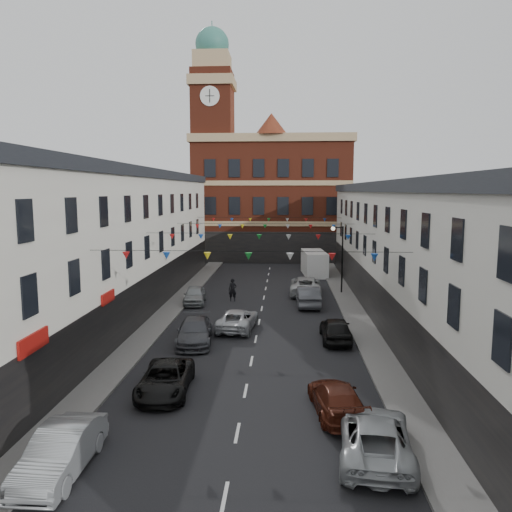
% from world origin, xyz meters
% --- Properties ---
extents(ground, '(160.00, 160.00, 0.00)m').
position_xyz_m(ground, '(0.00, 0.00, 0.00)').
color(ground, black).
rests_on(ground, ground).
extents(pavement_left, '(1.80, 64.00, 0.15)m').
position_xyz_m(pavement_left, '(-6.90, 2.00, 0.07)').
color(pavement_left, '#605E5B').
rests_on(pavement_left, ground).
extents(pavement_right, '(1.80, 64.00, 0.15)m').
position_xyz_m(pavement_right, '(6.90, 2.00, 0.07)').
color(pavement_right, '#605E5B').
rests_on(pavement_right, ground).
extents(terrace_left, '(8.40, 56.00, 10.70)m').
position_xyz_m(terrace_left, '(-11.78, 1.00, 5.35)').
color(terrace_left, silver).
rests_on(terrace_left, ground).
extents(terrace_right, '(8.40, 56.00, 9.70)m').
position_xyz_m(terrace_right, '(11.78, 1.00, 4.85)').
color(terrace_right, '#BAB8AE').
rests_on(terrace_right, ground).
extents(civic_building, '(20.60, 13.30, 18.50)m').
position_xyz_m(civic_building, '(0.00, 37.95, 8.14)').
color(civic_building, maroon).
rests_on(civic_building, ground).
extents(clock_tower, '(5.60, 5.60, 30.00)m').
position_xyz_m(clock_tower, '(-7.50, 35.00, 14.93)').
color(clock_tower, maroon).
rests_on(clock_tower, ground).
extents(distant_hill, '(40.00, 14.00, 10.00)m').
position_xyz_m(distant_hill, '(-4.00, 62.00, 5.00)').
color(distant_hill, '#2E4822').
rests_on(distant_hill, ground).
extents(street_lamp, '(1.10, 0.36, 6.00)m').
position_xyz_m(street_lamp, '(6.55, 14.00, 3.90)').
color(street_lamp, black).
rests_on(street_lamp, ground).
extents(car_left_b, '(1.58, 4.51, 1.48)m').
position_xyz_m(car_left_b, '(-5.44, -15.01, 0.74)').
color(car_left_b, '#A7ABAF').
rests_on(car_left_b, ground).
extents(car_left_c, '(2.40, 4.81, 1.31)m').
position_xyz_m(car_left_c, '(-3.60, -8.45, 0.65)').
color(car_left_c, black).
rests_on(car_left_c, ground).
extents(car_left_d, '(2.53, 5.15, 1.44)m').
position_xyz_m(car_left_d, '(-3.61, -1.00, 0.72)').
color(car_left_d, '#44454C').
rests_on(car_left_d, ground).
extents(car_left_e, '(2.06, 4.28, 1.41)m').
position_xyz_m(car_left_e, '(-5.50, 9.44, 0.71)').
color(car_left_e, '#969A9E').
rests_on(car_left_e, ground).
extents(car_right_b, '(2.95, 5.41, 1.44)m').
position_xyz_m(car_right_b, '(4.88, -13.37, 0.72)').
color(car_right_b, '#9B9FA2').
rests_on(car_right_b, ground).
extents(car_right_c, '(2.38, 4.75, 1.33)m').
position_xyz_m(car_right_c, '(3.91, -10.16, 0.66)').
color(car_right_c, '#4C1B0F').
rests_on(car_right_c, ground).
extents(car_right_d, '(1.77, 4.36, 1.48)m').
position_xyz_m(car_right_d, '(4.88, -0.11, 0.74)').
color(car_right_d, black).
rests_on(car_right_d, ground).
extents(car_right_e, '(1.87, 4.93, 1.61)m').
position_xyz_m(car_right_e, '(3.60, 9.09, 0.80)').
color(car_right_e, '#4C4E54').
rests_on(car_right_e, ground).
extents(car_right_f, '(2.87, 5.84, 1.59)m').
position_xyz_m(car_right_f, '(3.60, 13.67, 0.80)').
color(car_right_f, silver).
rests_on(car_right_f, ground).
extents(moving_car, '(2.72, 5.05, 1.35)m').
position_xyz_m(moving_car, '(-1.33, 2.15, 0.67)').
color(moving_car, silver).
rests_on(moving_car, ground).
extents(white_van, '(2.71, 5.98, 2.57)m').
position_xyz_m(white_van, '(4.94, 23.86, 1.29)').
color(white_van, white).
rests_on(white_van, ground).
extents(pedestrian, '(0.73, 0.51, 1.88)m').
position_xyz_m(pedestrian, '(-2.53, 10.52, 0.94)').
color(pedestrian, black).
rests_on(pedestrian, ground).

